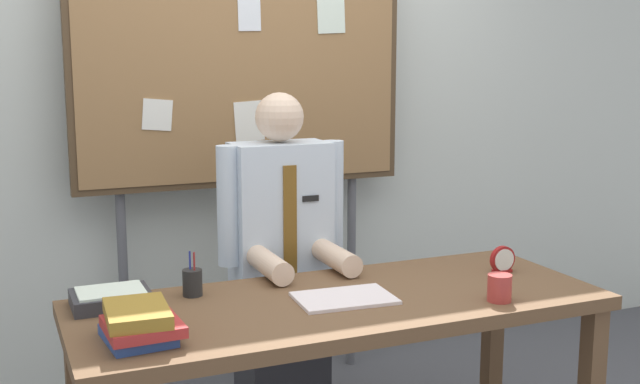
{
  "coord_description": "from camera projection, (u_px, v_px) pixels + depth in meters",
  "views": [
    {
      "loc": [
        -1.1,
        -2.41,
        1.6
      ],
      "look_at": [
        0.0,
        0.18,
        1.1
      ],
      "focal_mm": 44.13,
      "sensor_mm": 36.0,
      "label": 1
    }
  ],
  "objects": [
    {
      "name": "back_wall",
      "position": [
        231.0,
        106.0,
        3.82
      ],
      "size": [
        6.4,
        0.08,
        2.7
      ],
      "primitive_type": "cube",
      "color": "silver",
      "rests_on": "ground_plane"
    },
    {
      "name": "desk",
      "position": [
        340.0,
        322.0,
        2.77
      ],
      "size": [
        1.87,
        0.73,
        0.75
      ],
      "color": "brown",
      "rests_on": "ground_plane"
    },
    {
      "name": "person",
      "position": [
        282.0,
        277.0,
        3.31
      ],
      "size": [
        0.55,
        0.56,
        1.45
      ],
      "color": "#2D2D33",
      "rests_on": "ground_plane"
    },
    {
      "name": "bulletin_board",
      "position": [
        243.0,
        67.0,
        3.61
      ],
      "size": [
        1.57,
        0.09,
        2.14
      ],
      "color": "#4C3823",
      "rests_on": "ground_plane"
    },
    {
      "name": "book_stack",
      "position": [
        139.0,
        324.0,
        2.34
      ],
      "size": [
        0.23,
        0.27,
        0.11
      ],
      "color": "#2D4C99",
      "rests_on": "desk"
    },
    {
      "name": "open_notebook",
      "position": [
        344.0,
        298.0,
        2.74
      ],
      "size": [
        0.35,
        0.25,
        0.01
      ],
      "primitive_type": "cube",
      "rotation": [
        0.0,
        0.0,
        -0.07
      ],
      "color": "silver",
      "rests_on": "desk"
    },
    {
      "name": "desk_clock",
      "position": [
        503.0,
        261.0,
        3.08
      ],
      "size": [
        0.11,
        0.04,
        0.11
      ],
      "color": "maroon",
      "rests_on": "desk"
    },
    {
      "name": "coffee_mug",
      "position": [
        499.0,
        288.0,
        2.72
      ],
      "size": [
        0.08,
        0.08,
        0.09
      ],
      "primitive_type": "cylinder",
      "color": "#B23833",
      "rests_on": "desk"
    },
    {
      "name": "pen_holder",
      "position": [
        192.0,
        282.0,
        2.78
      ],
      "size": [
        0.07,
        0.07,
        0.16
      ],
      "color": "#262626",
      "rests_on": "desk"
    },
    {
      "name": "paper_tray",
      "position": [
        111.0,
        298.0,
        2.66
      ],
      "size": [
        0.26,
        0.2,
        0.06
      ],
      "color": "#333338",
      "rests_on": "desk"
    }
  ]
}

